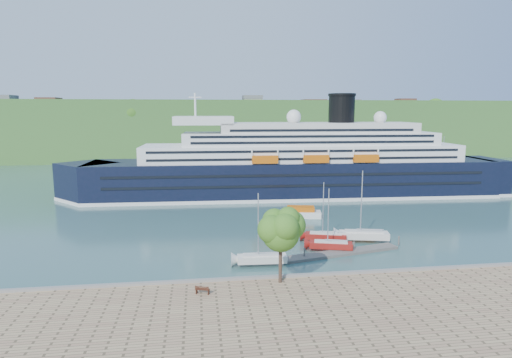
{
  "coord_description": "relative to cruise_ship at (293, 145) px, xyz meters",
  "views": [
    {
      "loc": [
        -13.77,
        -45.71,
        19.81
      ],
      "look_at": [
        -3.42,
        30.0,
        7.58
      ],
      "focal_mm": 30.0,
      "sensor_mm": 36.0,
      "label": 1
    }
  ],
  "objects": [
    {
      "name": "park_bench",
      "position": [
        -21.76,
        -54.27,
        -10.4
      ],
      "size": [
        1.67,
        1.06,
        0.99
      ],
      "primitive_type": null,
      "rotation": [
        0.0,
        0.0,
        -0.29
      ],
      "color": "#462014",
      "rests_on": "promenade"
    },
    {
      "name": "cruise_ship",
      "position": [
        0.0,
        0.0,
        0.0
      ],
      "size": [
        106.45,
        19.51,
        23.79
      ],
      "primitive_type": null,
      "rotation": [
        0.0,
        0.0,
        -0.04
      ],
      "color": "black",
      "rests_on": "ground"
    },
    {
      "name": "sailboat_white_near",
      "position": [
        -14.02,
        -44.36,
        -7.34
      ],
      "size": [
        7.13,
        2.28,
        9.11
      ],
      "primitive_type": null,
      "rotation": [
        0.0,
        0.0,
        -0.05
      ],
      "color": "silver",
      "rests_on": "ground"
    },
    {
      "name": "quay_coping",
      "position": [
        -8.17,
        -51.08,
        -10.74
      ],
      "size": [
        220.0,
        0.5,
        0.3
      ],
      "primitive_type": "cube",
      "color": "slate",
      "rests_on": "promenade"
    },
    {
      "name": "sailboat_red",
      "position": [
        -3.42,
        -39.94,
        -7.58
      ],
      "size": [
        6.93,
        3.65,
        8.62
      ],
      "primitive_type": null,
      "rotation": [
        0.0,
        0.0,
        -0.28
      ],
      "color": "maroon",
      "rests_on": "ground"
    },
    {
      "name": "ground",
      "position": [
        -8.17,
        -50.88,
        -11.89
      ],
      "size": [
        400.0,
        400.0,
        0.0
      ],
      "primitive_type": "plane",
      "color": "#2B4D4C",
      "rests_on": "ground"
    },
    {
      "name": "far_hillside",
      "position": [
        -8.17,
        94.12,
        0.11
      ],
      "size": [
        400.0,
        50.0,
        24.0
      ],
      "primitive_type": "cube",
      "color": "#336227",
      "rests_on": "ground"
    },
    {
      "name": "sailboat_extra",
      "position": [
        -2.91,
        -35.77,
        -7.48
      ],
      "size": [
        7.08,
        3.78,
        8.82
      ],
      "primitive_type": null,
      "rotation": [
        0.0,
        0.0,
        -0.29
      ],
      "color": "maroon",
      "rests_on": "ground"
    },
    {
      "name": "floating_pontoon",
      "position": [
        -2.29,
        -41.42,
        -11.7
      ],
      "size": [
        17.54,
        6.03,
        0.39
      ],
      "primitive_type": null,
      "rotation": [
        0.0,
        0.0,
        0.23
      ],
      "color": "#656059",
      "rests_on": "ground"
    },
    {
      "name": "promenade_tree",
      "position": [
        -13.19,
        -52.38,
        -6.27
      ],
      "size": [
        5.58,
        5.58,
        9.24
      ],
      "primitive_type": null,
      "color": "#2E661B",
      "rests_on": "promenade"
    },
    {
      "name": "tender_launch",
      "position": [
        -3.07,
        -20.33,
        -10.84
      ],
      "size": [
        8.0,
        4.0,
        2.11
      ],
      "primitive_type": null,
      "rotation": [
        0.0,
        0.0,
        -0.19
      ],
      "color": "#C9590B",
      "rests_on": "ground"
    },
    {
      "name": "sailboat_white_far",
      "position": [
        2.89,
        -36.51,
        -6.66
      ],
      "size": [
        8.41,
        4.03,
        10.48
      ],
      "primitive_type": null,
      "rotation": [
        0.0,
        0.0,
        -0.23
      ],
      "color": "silver",
      "rests_on": "ground"
    }
  ]
}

